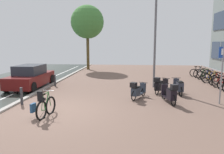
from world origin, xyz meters
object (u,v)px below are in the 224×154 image
at_px(bicycle_rack_09, 202,74).
at_px(scooter_mid, 170,94).
at_px(bicycle_rack_06, 212,79).
at_px(scooter_near, 137,91).
at_px(bicycle_rack_05, 219,80).
at_px(parking_sign, 222,69).
at_px(bicycle_rack_08, 205,75).
at_px(parked_car_near, 31,77).
at_px(street_tree, 87,22).
at_px(bollard_far, 55,80).
at_px(bicycle_foreground, 45,107).
at_px(bicycle_rack_04, 224,82).
at_px(bicycle_rack_10, 198,73).
at_px(bollard_near, 22,96).
at_px(scooter_extra, 160,85).
at_px(lamp_post, 155,34).
at_px(bicycle_rack_07, 210,77).
at_px(scooter_far, 179,87).

relative_size(bicycle_rack_09, scooter_mid, 0.80).
bearing_deg(bicycle_rack_06, scooter_near, -138.00).
height_order(bicycle_rack_05, parking_sign, parking_sign).
height_order(bicycle_rack_06, parking_sign, parking_sign).
height_order(bicycle_rack_06, bicycle_rack_09, bicycle_rack_09).
bearing_deg(bicycle_rack_08, parked_car_near, -161.39).
relative_size(parked_car_near, street_tree, 0.58).
bearing_deg(scooter_mid, bollard_far, 152.38).
distance_m(bicycle_foreground, bicycle_rack_05, 11.64).
relative_size(bicycle_rack_05, bicycle_rack_08, 1.03).
bearing_deg(bicycle_rack_08, bicycle_rack_04, -88.34).
bearing_deg(bollard_far, bicycle_rack_10, 25.71).
xyz_separation_m(scooter_mid, bollard_near, (-6.87, -0.83, -0.06)).
distance_m(scooter_mid, parked_car_near, 8.82).
height_order(scooter_extra, bollard_far, scooter_extra).
bearing_deg(bicycle_rack_04, scooter_mid, -135.48).
bearing_deg(bicycle_rack_04, bicycle_rack_10, 92.44).
relative_size(bicycle_rack_08, bicycle_rack_09, 0.92).
height_order(street_tree, bollard_far, street_tree).
distance_m(bicycle_rack_08, lamp_post, 6.25).
bearing_deg(scooter_near, bicycle_rack_10, 56.35).
xyz_separation_m(bicycle_rack_10, scooter_mid, (-3.83, -8.75, 0.13)).
bearing_deg(bicycle_rack_07, bicycle_rack_09, 91.42).
relative_size(bicycle_rack_09, bicycle_rack_10, 1.07).
xyz_separation_m(bicycle_rack_10, scooter_extra, (-4.02, -6.62, 0.11)).
bearing_deg(bicycle_rack_06, bicycle_rack_10, 90.59).
bearing_deg(scooter_far, lamp_post, 121.84).
bearing_deg(bollard_far, bollard_near, -90.00).
bearing_deg(bicycle_foreground, bicycle_rack_04, 34.57).
xyz_separation_m(bicycle_rack_06, bollard_near, (-10.74, -6.40, 0.06)).
distance_m(scooter_near, scooter_extra, 1.95).
bearing_deg(bicycle_rack_09, scooter_extra, -125.44).
distance_m(lamp_post, street_tree, 11.20).
xyz_separation_m(bicycle_rack_05, street_tree, (-10.58, 8.25, 4.68)).
distance_m(bicycle_rack_05, bollard_near, 12.28).
distance_m(bicycle_rack_05, lamp_post, 5.45).
xyz_separation_m(bicycle_rack_10, bollard_near, (-10.71, -9.59, 0.07)).
bearing_deg(bicycle_rack_09, scooter_mid, -116.45).
distance_m(bicycle_foreground, lamp_post, 8.34).
bearing_deg(parking_sign, scooter_extra, 140.86).
distance_m(bicycle_rack_06, scooter_near, 7.24).
bearing_deg(parked_car_near, scooter_far, -7.18).
xyz_separation_m(bicycle_rack_06, scooter_extra, (-4.05, -3.43, 0.10)).
distance_m(bicycle_rack_05, bicycle_rack_06, 0.82).
height_order(bicycle_rack_09, lamp_post, lamp_post).
height_order(parked_car_near, bollard_near, parked_car_near).
distance_m(bicycle_rack_07, scooter_near, 7.89).
distance_m(scooter_far, lamp_post, 3.71).
distance_m(bicycle_foreground, scooter_far, 7.32).
height_order(bicycle_rack_08, scooter_mid, scooter_mid).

